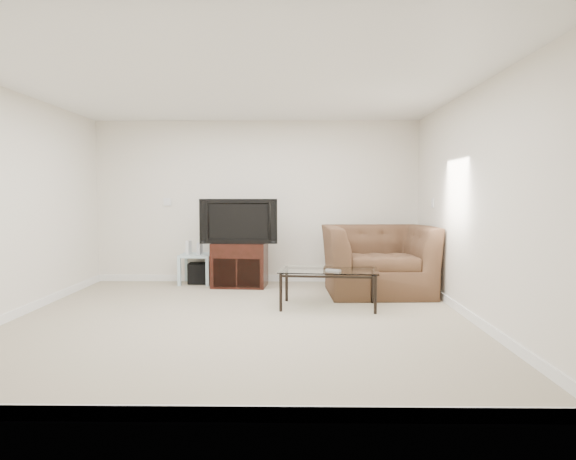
{
  "coord_description": "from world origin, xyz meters",
  "views": [
    {
      "loc": [
        0.59,
        -5.48,
        1.37
      ],
      "look_at": [
        0.5,
        1.2,
        0.9
      ],
      "focal_mm": 32.0,
      "sensor_mm": 36.0,
      "label": 1
    }
  ],
  "objects_px": {
    "side_table": "(197,269)",
    "tv_stand": "(240,265)",
    "television": "(239,221)",
    "subwoofer": "(199,273)",
    "recliner": "(378,248)",
    "coffee_table": "(328,288)"
  },
  "relations": [
    {
      "from": "tv_stand",
      "to": "side_table",
      "type": "distance_m",
      "value": 0.73
    },
    {
      "from": "side_table",
      "to": "recliner",
      "type": "height_order",
      "value": "recliner"
    },
    {
      "from": "tv_stand",
      "to": "recliner",
      "type": "xyz_separation_m",
      "value": [
        1.96,
        -0.51,
        0.3
      ]
    },
    {
      "from": "tv_stand",
      "to": "subwoofer",
      "type": "relative_size",
      "value": 2.58
    },
    {
      "from": "recliner",
      "to": "television",
      "type": "bearing_deg",
      "value": 163.83
    },
    {
      "from": "side_table",
      "to": "coffee_table",
      "type": "height_order",
      "value": "coffee_table"
    },
    {
      "from": "subwoofer",
      "to": "side_table",
      "type": "bearing_deg",
      "value": -148.72
    },
    {
      "from": "side_table",
      "to": "tv_stand",
      "type": "bearing_deg",
      "value": -18.48
    },
    {
      "from": "tv_stand",
      "to": "side_table",
      "type": "relative_size",
      "value": 1.65
    },
    {
      "from": "television",
      "to": "side_table",
      "type": "distance_m",
      "value": 1.05
    },
    {
      "from": "television",
      "to": "recliner",
      "type": "xyz_separation_m",
      "value": [
        1.96,
        -0.48,
        -0.35
      ]
    },
    {
      "from": "recliner",
      "to": "coffee_table",
      "type": "xyz_separation_m",
      "value": [
        -0.73,
        -0.88,
        -0.4
      ]
    },
    {
      "from": "television",
      "to": "subwoofer",
      "type": "height_order",
      "value": "television"
    },
    {
      "from": "subwoofer",
      "to": "coffee_table",
      "type": "height_order",
      "value": "coffee_table"
    },
    {
      "from": "side_table",
      "to": "recliner",
      "type": "distance_m",
      "value": 2.77
    },
    {
      "from": "side_table",
      "to": "subwoofer",
      "type": "height_order",
      "value": "side_table"
    },
    {
      "from": "recliner",
      "to": "coffee_table",
      "type": "distance_m",
      "value": 1.21
    },
    {
      "from": "side_table",
      "to": "subwoofer",
      "type": "distance_m",
      "value": 0.07
    },
    {
      "from": "tv_stand",
      "to": "subwoofer",
      "type": "xyz_separation_m",
      "value": [
        -0.66,
        0.25,
        -0.17
      ]
    },
    {
      "from": "side_table",
      "to": "subwoofer",
      "type": "bearing_deg",
      "value": 31.28
    },
    {
      "from": "coffee_table",
      "to": "side_table",
      "type": "bearing_deg",
      "value": 139.75
    },
    {
      "from": "television",
      "to": "subwoofer",
      "type": "distance_m",
      "value": 1.08
    }
  ]
}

